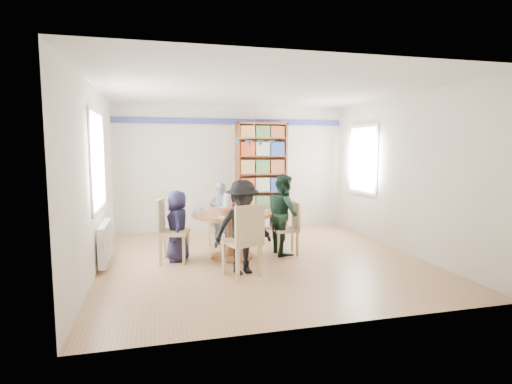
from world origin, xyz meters
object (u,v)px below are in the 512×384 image
object	(u,v)px
chair_left	(168,228)
bookshelf	(261,177)
person_far	(221,214)
dining_table	(232,224)
chair_near	(245,237)
radiator	(105,242)
chair_right	(290,226)
chair_far	(221,214)
person_right	(284,214)
person_near	(243,227)
person_left	(177,226)

from	to	relation	value
chair_left	bookshelf	distance (m)	3.04
person_far	bookshelf	xyz separation A→B (m)	(1.10, 1.24, 0.56)
dining_table	chair_near	size ratio (longest dim) A/B	1.26
radiator	person_far	bearing A→B (deg)	22.77
chair_right	chair_far	bearing A→B (deg)	134.77
chair_right	bookshelf	world-z (taller)	bookshelf
radiator	person_right	size ratio (longest dim) A/B	0.74
dining_table	person_near	xyz separation A→B (m)	(-0.01, -0.85, 0.12)
bookshelf	person_left	bearing A→B (deg)	-132.68
chair_right	person_right	xyz separation A→B (m)	(-0.09, 0.06, 0.19)
person_near	dining_table	bearing A→B (deg)	77.87
chair_far	chair_near	xyz separation A→B (m)	(0.02, -2.04, 0.02)
chair_right	chair_near	size ratio (longest dim) A/B	0.86
dining_table	bookshelf	size ratio (longest dim) A/B	0.56
chair_left	person_right	distance (m)	1.92
chair_far	person_left	size ratio (longest dim) A/B	0.89
person_far	person_near	distance (m)	1.74
chair_far	bookshelf	distance (m)	1.68
chair_far	person_right	world-z (taller)	person_right
dining_table	person_near	distance (m)	0.86
chair_far	person_far	world-z (taller)	person_far
chair_far	person_near	size ratio (longest dim) A/B	0.75
dining_table	person_far	xyz separation A→B (m)	(-0.05, 0.88, 0.03)
chair_near	person_left	bearing A→B (deg)	128.82
person_left	person_far	size ratio (longest dim) A/B	0.97
dining_table	person_near	bearing A→B (deg)	-90.37
chair_left	person_left	size ratio (longest dim) A/B	0.89
person_near	bookshelf	distance (m)	3.19
chair_right	person_far	xyz separation A→B (m)	(-1.03, 0.92, 0.10)
chair_far	bookshelf	bearing A→B (deg)	46.22
radiator	chair_left	world-z (taller)	chair_left
chair_left	chair_far	bearing A→B (deg)	45.89
chair_left	person_near	world-z (taller)	person_near
radiator	chair_far	size ratio (longest dim) A/B	1.00
radiator	person_near	world-z (taller)	person_near
person_far	chair_left	bearing A→B (deg)	55.49
person_left	person_near	bearing A→B (deg)	43.16
bookshelf	person_far	bearing A→B (deg)	-131.71
radiator	dining_table	size ratio (longest dim) A/B	0.77
chair_near	bookshelf	distance (m)	3.39
chair_far	person_right	bearing A→B (deg)	-46.20
chair_near	person_far	size ratio (longest dim) A/B	0.89
person_right	dining_table	bearing A→B (deg)	91.06
chair_left	person_left	bearing A→B (deg)	21.83
dining_table	person_far	bearing A→B (deg)	93.01
chair_left	chair_right	world-z (taller)	chair_left
dining_table	person_left	world-z (taller)	person_left
radiator	chair_near	distance (m)	2.27
chair_near	person_far	xyz separation A→B (m)	(-0.04, 1.93, 0.01)
chair_left	radiator	bearing A→B (deg)	173.55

